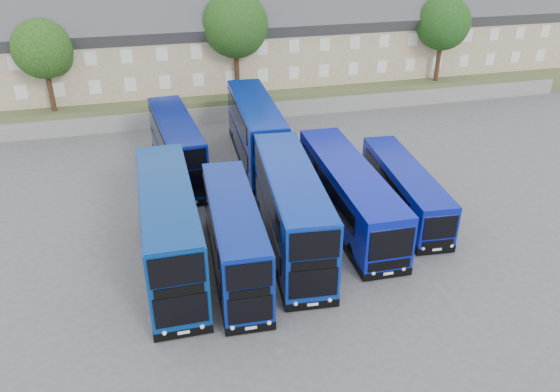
{
  "coord_description": "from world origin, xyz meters",
  "views": [
    {
      "loc": [
        -6.53,
        -22.93,
        17.55
      ],
      "look_at": [
        0.67,
        4.82,
        2.2
      ],
      "focal_mm": 35.0,
      "sensor_mm": 36.0,
      "label": 1
    }
  ],
  "objects_px": {
    "tree_far": "(461,7)",
    "coach_east_a": "(348,194)",
    "dd_front_mid": "(235,239)",
    "tree_mid": "(237,27)",
    "dd_front_left": "(170,230)",
    "tree_east": "(444,25)",
    "tree_west": "(45,51)"
  },
  "relations": [
    {
      "from": "tree_mid",
      "to": "tree_east",
      "type": "height_order",
      "value": "tree_mid"
    },
    {
      "from": "dd_front_left",
      "to": "tree_mid",
      "type": "xyz_separation_m",
      "value": [
        8.15,
        23.23,
        5.74
      ]
    },
    {
      "from": "dd_front_mid",
      "to": "tree_far",
      "type": "distance_m",
      "value": 44.11
    },
    {
      "from": "coach_east_a",
      "to": "tree_mid",
      "type": "height_order",
      "value": "tree_mid"
    },
    {
      "from": "tree_west",
      "to": "tree_far",
      "type": "xyz_separation_m",
      "value": [
        42.0,
        7.0,
        0.68
      ]
    },
    {
      "from": "dd_front_mid",
      "to": "tree_west",
      "type": "distance_m",
      "value": 26.89
    },
    {
      "from": "tree_mid",
      "to": "tree_far",
      "type": "bearing_deg",
      "value": 14.04
    },
    {
      "from": "coach_east_a",
      "to": "dd_front_left",
      "type": "bearing_deg",
      "value": -166.17
    },
    {
      "from": "tree_west",
      "to": "tree_far",
      "type": "distance_m",
      "value": 42.58
    },
    {
      "from": "tree_east",
      "to": "tree_far",
      "type": "distance_m",
      "value": 9.23
    },
    {
      "from": "dd_front_left",
      "to": "tree_east",
      "type": "relative_size",
      "value": 1.46
    },
    {
      "from": "dd_front_left",
      "to": "tree_mid",
      "type": "distance_m",
      "value": 25.28
    },
    {
      "from": "dd_front_mid",
      "to": "tree_far",
      "type": "xyz_separation_m",
      "value": [
        30.9,
        30.97,
        5.7
      ]
    },
    {
      "from": "coach_east_a",
      "to": "dd_front_mid",
      "type": "bearing_deg",
      "value": -153.37
    },
    {
      "from": "dd_front_left",
      "to": "tree_east",
      "type": "xyz_separation_m",
      "value": [
        28.15,
        22.73,
        5.07
      ]
    },
    {
      "from": "dd_front_left",
      "to": "tree_west",
      "type": "distance_m",
      "value": 24.51
    },
    {
      "from": "dd_front_mid",
      "to": "tree_west",
      "type": "height_order",
      "value": "tree_west"
    },
    {
      "from": "dd_front_mid",
      "to": "coach_east_a",
      "type": "height_order",
      "value": "dd_front_mid"
    },
    {
      "from": "tree_far",
      "to": "tree_west",
      "type": "bearing_deg",
      "value": -170.54
    },
    {
      "from": "dd_front_mid",
      "to": "tree_east",
      "type": "height_order",
      "value": "tree_east"
    },
    {
      "from": "dd_front_mid",
      "to": "tree_far",
      "type": "relative_size",
      "value": 1.21
    },
    {
      "from": "dd_front_left",
      "to": "tree_east",
      "type": "height_order",
      "value": "tree_east"
    },
    {
      "from": "coach_east_a",
      "to": "tree_far",
      "type": "height_order",
      "value": "tree_far"
    },
    {
      "from": "dd_front_mid",
      "to": "coach_east_a",
      "type": "distance_m",
      "value": 8.6
    },
    {
      "from": "tree_west",
      "to": "tree_mid",
      "type": "bearing_deg",
      "value": 1.79
    },
    {
      "from": "dd_front_mid",
      "to": "tree_mid",
      "type": "relative_size",
      "value": 1.14
    },
    {
      "from": "coach_east_a",
      "to": "tree_east",
      "type": "distance_m",
      "value": 27.15
    },
    {
      "from": "dd_front_left",
      "to": "tree_west",
      "type": "xyz_separation_m",
      "value": [
        -7.85,
        22.73,
        4.73
      ]
    },
    {
      "from": "tree_far",
      "to": "coach_east_a",
      "type": "bearing_deg",
      "value": -130.25
    },
    {
      "from": "dd_front_left",
      "to": "tree_far",
      "type": "relative_size",
      "value": 1.37
    },
    {
      "from": "coach_east_a",
      "to": "tree_east",
      "type": "xyz_separation_m",
      "value": [
        17.12,
        20.3,
        5.63
      ]
    },
    {
      "from": "dd_front_left",
      "to": "dd_front_mid",
      "type": "bearing_deg",
      "value": -20.59
    }
  ]
}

